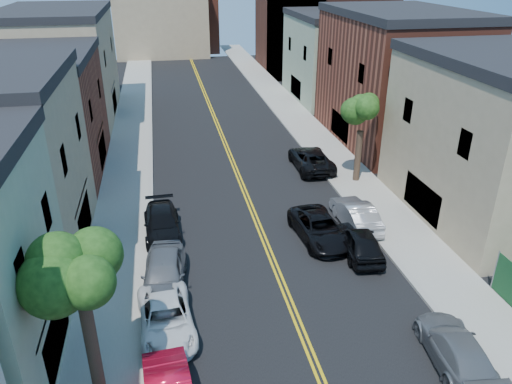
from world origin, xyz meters
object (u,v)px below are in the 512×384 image
white_pickup (166,318)px  silver_car_right (356,214)px  black_suv_lane (320,228)px  dark_car_right_far (311,159)px  black_car_left (162,223)px  grey_car_right (456,349)px  black_car_right (360,241)px  grey_car_left (164,273)px

white_pickup → silver_car_right: silver_car_right is taller
black_suv_lane → dark_car_right_far: bearing=71.0°
silver_car_right → black_suv_lane: silver_car_right is taller
black_car_left → grey_car_right: 16.18m
grey_car_right → silver_car_right: size_ratio=1.03×
black_car_right → silver_car_right: 3.01m
grey_car_left → black_car_left: size_ratio=1.03×
silver_car_right → dark_car_right_far: (0.00, 8.85, -0.00)m
silver_car_right → black_suv_lane: size_ratio=0.92×
black_car_left → grey_car_left: bearing=-91.7°
white_pickup → dark_car_right_far: (11.00, 15.81, 0.09)m
black_car_right → silver_car_right: size_ratio=0.95×
white_pickup → black_suv_lane: 10.34m
grey_car_right → dark_car_right_far: bearing=-83.9°
grey_car_left → black_car_left: (0.00, 5.12, -0.14)m
grey_car_left → black_suv_lane: bearing=24.0°
white_pickup → grey_car_right: size_ratio=1.01×
white_pickup → grey_car_right: bearing=-24.0°
black_car_left → black_suv_lane: bearing=-16.5°
silver_car_right → black_car_left: bearing=-7.0°
silver_car_right → black_car_right: bearing=71.9°
grey_car_left → white_pickup: bearing=-84.8°
white_pickup → black_car_left: bearing=86.2°
black_car_right → dark_car_right_far: (0.89, 11.72, 0.01)m
white_pickup → grey_car_right: (10.76, -3.95, 0.02)m
black_suv_lane → grey_car_left: bearing=-166.1°
silver_car_right → black_suv_lane: (-2.50, -1.07, -0.06)m
black_car_right → black_suv_lane: (-1.61, 1.81, -0.05)m
grey_car_left → black_car_right: bearing=11.3°
white_pickup → black_car_left: black_car_left is taller
grey_car_left → dark_car_right_far: grey_car_left is taller
white_pickup → black_suv_lane: size_ratio=0.95×
grey_car_right → black_suv_lane: black_suv_lane is taller
grey_car_left → black_car_right: size_ratio=1.12×
grey_car_left → black_car_left: 5.13m
grey_car_left → black_car_right: (10.11, 1.08, -0.09)m
white_pickup → grey_car_left: (0.00, 3.01, 0.18)m
black_car_right → dark_car_right_far: 11.76m
black_car_left → black_suv_lane: size_ratio=0.96×
black_suv_lane → grey_car_right: bearing=-81.9°
black_car_left → grey_car_right: (10.76, -12.08, -0.01)m
grey_car_left → dark_car_right_far: size_ratio=0.91×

